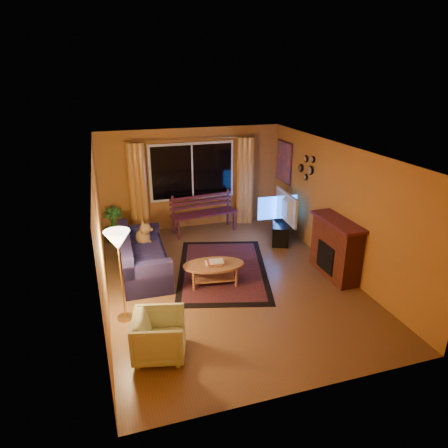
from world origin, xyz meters
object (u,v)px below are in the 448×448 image
object	(u,v)px
armchair	(159,334)
sofa	(144,254)
coffee_table	(214,274)
bench	(204,223)
floor_lamp	(121,276)
tv_console	(280,230)

from	to	relation	value
armchair	sofa	bearing A→B (deg)	11.51
sofa	armchair	xyz separation A→B (m)	(-0.08, -2.57, -0.05)
coffee_table	bench	bearing A→B (deg)	79.32
floor_lamp	coffee_table	distance (m)	1.89
sofa	floor_lamp	size ratio (longest dim) A/B	1.30
bench	floor_lamp	bearing A→B (deg)	-131.25
armchair	coffee_table	xyz separation A→B (m)	(1.27, 1.72, -0.15)
tv_console	armchair	bearing A→B (deg)	-111.90
sofa	floor_lamp	xyz separation A→B (m)	(-0.49, -1.50, 0.36)
coffee_table	tv_console	xyz separation A→B (m)	(2.10, 1.60, 0.02)
sofa	tv_console	bearing A→B (deg)	13.98
bench	coffee_table	world-z (taller)	bench
armchair	coffee_table	size ratio (longest dim) A/B	0.63
tv_console	coffee_table	bearing A→B (deg)	-119.11
armchair	floor_lamp	bearing A→B (deg)	34.42
sofa	coffee_table	size ratio (longest dim) A/B	1.76
sofa	tv_console	xyz separation A→B (m)	(3.29, 0.75, -0.18)
bench	sofa	xyz separation A→B (m)	(-1.67, -1.70, 0.16)
bench	sofa	bearing A→B (deg)	-141.68
floor_lamp	tv_console	xyz separation A→B (m)	(3.79, 2.25, -0.54)
bench	floor_lamp	distance (m)	3.90
bench	armchair	distance (m)	4.62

